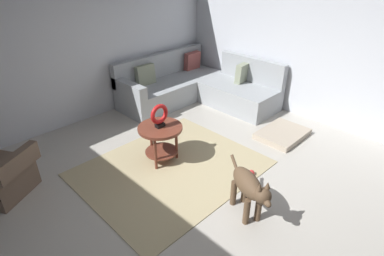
# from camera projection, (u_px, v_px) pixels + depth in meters

# --- Properties ---
(ground_plane) EXTENTS (6.00, 6.00, 0.10)m
(ground_plane) POSITION_uv_depth(u_px,v_px,m) (201.00, 202.00, 3.66)
(ground_plane) COLOR #B7B2A8
(wall_back) EXTENTS (6.00, 0.12, 2.70)m
(wall_back) POSITION_uv_depth(u_px,v_px,m) (66.00, 42.00, 4.80)
(wall_back) COLOR silver
(wall_back) RESTS_ON ground_plane
(wall_right) EXTENTS (0.12, 6.00, 2.70)m
(wall_right) POSITION_uv_depth(u_px,v_px,m) (331.00, 42.00, 4.81)
(wall_right) COLOR silver
(wall_right) RESTS_ON ground_plane
(area_rug) EXTENTS (2.30, 1.90, 0.01)m
(area_rug) POSITION_uv_depth(u_px,v_px,m) (171.00, 168.00, 4.16)
(area_rug) COLOR tan
(area_rug) RESTS_ON ground_plane
(sectional_couch) EXTENTS (2.20, 2.25, 0.88)m
(sectional_couch) POSITION_uv_depth(u_px,v_px,m) (196.00, 88.00, 5.98)
(sectional_couch) COLOR #9EA3A8
(sectional_couch) RESTS_ON ground_plane
(side_table) EXTENTS (0.60, 0.60, 0.54)m
(side_table) POSITION_uv_depth(u_px,v_px,m) (161.00, 135.00, 4.13)
(side_table) COLOR brown
(side_table) RESTS_ON ground_plane
(torus_sculpture) EXTENTS (0.28, 0.08, 0.33)m
(torus_sculpture) POSITION_uv_depth(u_px,v_px,m) (159.00, 115.00, 3.99)
(torus_sculpture) COLOR black
(torus_sculpture) RESTS_ON side_table
(dog_bed_mat) EXTENTS (0.80, 0.60, 0.09)m
(dog_bed_mat) POSITION_uv_depth(u_px,v_px,m) (282.00, 134.00, 4.89)
(dog_bed_mat) COLOR #B2A38E
(dog_bed_mat) RESTS_ON ground_plane
(dog) EXTENTS (0.44, 0.78, 0.63)m
(dog) POSITION_uv_depth(u_px,v_px,m) (249.00, 187.00, 3.24)
(dog) COLOR brown
(dog) RESTS_ON ground_plane
(dog_toy_ball) EXTENTS (0.08, 0.08, 0.08)m
(dog_toy_ball) POSITION_uv_depth(u_px,v_px,m) (251.00, 173.00, 4.02)
(dog_toy_ball) COLOR red
(dog_toy_ball) RESTS_ON ground_plane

